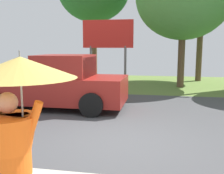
% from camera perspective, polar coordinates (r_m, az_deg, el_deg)
% --- Properties ---
extents(ground_plane, '(40.00, 22.00, 0.20)m').
position_cam_1_polar(ground_plane, '(9.11, 4.11, -5.37)').
color(ground_plane, '#424244').
extents(monk_pedestrian, '(1.15, 1.15, 2.13)m').
position_cam_1_polar(monk_pedestrian, '(3.04, -20.43, -11.12)').
color(monk_pedestrian, '#E55B19').
rests_on(monk_pedestrian, ground_plane).
extents(pickup_truck, '(5.20, 2.28, 1.88)m').
position_cam_1_polar(pickup_truck, '(9.62, -12.61, 0.76)').
color(pickup_truck, maroon).
rests_on(pickup_truck, ground_plane).
extents(roadside_billboard, '(2.60, 0.12, 3.50)m').
position_cam_1_polar(roadside_billboard, '(13.63, -0.90, 10.33)').
color(roadside_billboard, slate).
rests_on(roadside_billboard, ground_plane).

